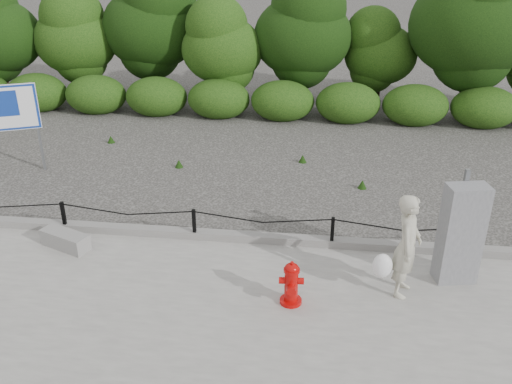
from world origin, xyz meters
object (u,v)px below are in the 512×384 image
object	(u,v)px
advertising_sign	(8,112)
concrete_block	(65,240)
fire_hydrant	(291,284)
pedestrian	(405,247)
utility_cabinet	(461,234)

from	to	relation	value
advertising_sign	concrete_block	bearing A→B (deg)	-75.06
fire_hydrant	advertising_sign	xyz separation A→B (m)	(-6.79, 4.44, 1.08)
concrete_block	pedestrian	bearing A→B (deg)	-6.49
pedestrian	fire_hydrant	bearing A→B (deg)	121.69
concrete_block	fire_hydrant	bearing A→B (deg)	-15.54
pedestrian	concrete_block	bearing A→B (deg)	99.11
concrete_block	advertising_sign	xyz separation A→B (m)	(-2.69, 3.30, 1.28)
concrete_block	utility_cabinet	distance (m)	6.72
pedestrian	utility_cabinet	size ratio (longest dim) A/B	0.91
concrete_block	advertising_sign	size ratio (longest dim) A/B	0.44
pedestrian	advertising_sign	distance (m)	9.37
fire_hydrant	utility_cabinet	world-z (taller)	utility_cabinet
concrete_block	utility_cabinet	world-z (taller)	utility_cabinet
pedestrian	utility_cabinet	xyz separation A→B (m)	(0.90, 0.48, 0.02)
pedestrian	utility_cabinet	distance (m)	1.03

